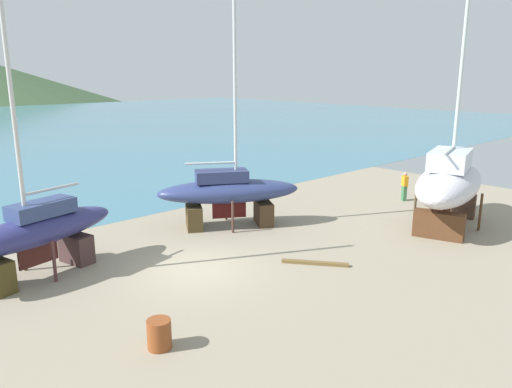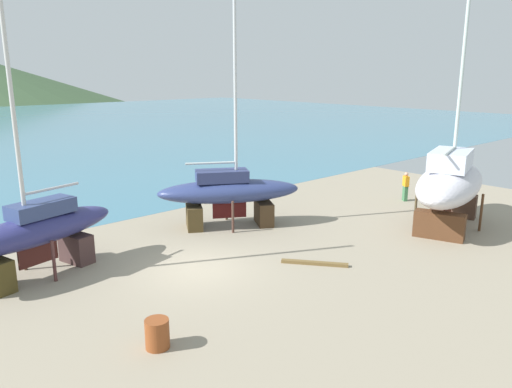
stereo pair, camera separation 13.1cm
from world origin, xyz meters
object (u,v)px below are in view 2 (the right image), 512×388
Objects in this scene: sailboat_small_center at (36,232)px; sailboat_mid_port at (229,192)px; sailboat_far_slipway at (450,183)px; worker at (406,186)px; barrel_blue_faded at (157,334)px.

sailboat_mid_port is (8.88, -0.01, 0.01)m from sailboat_small_center.
sailboat_small_center is at bearing 138.86° from sailboat_far_slipway.
sailboat_far_slipway is 5.11m from worker.
barrel_blue_faded is (-18.87, -4.06, -0.46)m from worker.
sailboat_far_slipway is at bearing -89.10° from worker.
sailboat_far_slipway is at bearing 0.19° from barrel_blue_faded.
sailboat_far_slipway reaches higher than worker.
sailboat_small_center is at bearing -152.23° from worker.
worker is 2.06× the size of barrel_blue_faded.
sailboat_small_center is 6.01× the size of worker.
sailboat_far_slipway is 18.00m from sailboat_small_center.
sailboat_far_slipway reaches higher than barrel_blue_faded.
sailboat_mid_port is (-7.66, 7.09, -0.45)m from sailboat_far_slipway.
sailboat_small_center is 7.28m from barrel_blue_faded.
sailboat_small_center is 8.88m from sailboat_mid_port.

